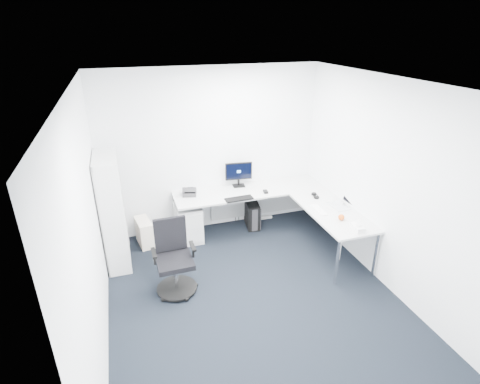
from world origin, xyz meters
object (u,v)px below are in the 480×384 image
object	(u,v)px
task_chair	(175,260)
laptop	(340,200)
bookshelf	(113,211)
monitor	(239,174)
l_desk	(257,219)

from	to	relation	value
task_chair	laptop	xyz separation A→B (m)	(2.55, 0.28, 0.36)
bookshelf	monitor	bearing A→B (deg)	13.86
bookshelf	laptop	size ratio (longest dim) A/B	4.92
bookshelf	laptop	xyz separation A→B (m)	(3.25, -0.71, 0.03)
l_desk	bookshelf	size ratio (longest dim) A/B	1.53
bookshelf	laptop	world-z (taller)	bookshelf
l_desk	monitor	distance (m)	0.82
monitor	laptop	xyz separation A→B (m)	(1.20, -1.21, -0.10)
laptop	task_chair	bearing A→B (deg)	-176.91
l_desk	bookshelf	xyz separation A→B (m)	(-2.17, 0.05, 0.46)
l_desk	bookshelf	world-z (taller)	bookshelf
task_chair	monitor	bearing A→B (deg)	46.96
bookshelf	laptop	distance (m)	3.33
task_chair	monitor	xyz separation A→B (m)	(1.34, 1.49, 0.46)
l_desk	task_chair	xyz separation A→B (m)	(-1.47, -0.93, 0.13)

